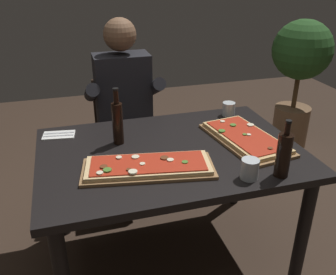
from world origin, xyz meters
The scene contains 12 objects.
ground_plane centered at (0.00, 0.00, 0.00)m, with size 6.40×6.40×0.00m, color #38281E.
dining_table centered at (0.00, 0.00, 0.64)m, with size 1.40×0.96×0.74m.
pizza_rectangular_front centered at (-0.17, -0.18, 0.76)m, with size 0.67×0.35×0.05m.
pizza_rectangular_left centered at (0.43, -0.02, 0.76)m, with size 0.37×0.60×0.05m.
wine_bottle_dark centered at (0.43, -0.40, 0.85)m, with size 0.07×0.07×0.28m.
oil_bottle_amber centered at (-0.25, 0.16, 0.87)m, with size 0.06×0.06×0.32m.
tumbler_near_camera centered at (0.50, 0.36, 0.78)m, with size 0.08×0.08×0.09m.
tumbler_far_side centered at (0.27, -0.38, 0.78)m, with size 0.08×0.08×0.10m.
napkin_cutlery_set centered at (-0.58, 0.35, 0.74)m, with size 0.19×0.13×0.01m.
diner_chair centered at (-0.12, 0.86, 0.49)m, with size 0.44×0.44×0.87m.
seated_diner centered at (-0.12, 0.74, 0.74)m, with size 0.53×0.41×1.33m.
potted_plant_corner centered at (1.57, 1.14, 0.77)m, with size 0.53×0.53×1.21m.
Camera 1 is at (-0.50, -1.68, 1.66)m, focal length 39.28 mm.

